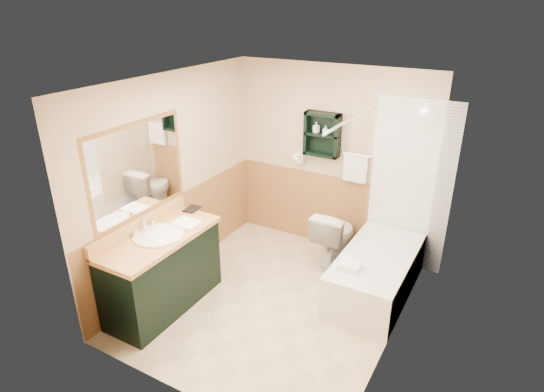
% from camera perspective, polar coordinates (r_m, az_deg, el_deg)
% --- Properties ---
extents(floor, '(3.00, 3.00, 0.00)m').
position_cam_1_polar(floor, '(5.20, 0.18, -12.99)').
color(floor, '#C9B192').
rests_on(floor, ground).
extents(back_wall, '(2.60, 0.04, 2.40)m').
position_cam_1_polar(back_wall, '(5.87, 7.50, 4.52)').
color(back_wall, beige).
rests_on(back_wall, ground).
extents(left_wall, '(0.04, 3.00, 2.40)m').
position_cam_1_polar(left_wall, '(5.31, -12.34, 2.05)').
color(left_wall, beige).
rests_on(left_wall, ground).
extents(right_wall, '(0.04, 3.00, 2.40)m').
position_cam_1_polar(right_wall, '(4.17, 16.27, -4.58)').
color(right_wall, beige).
rests_on(right_wall, ground).
extents(ceiling, '(2.60, 3.00, 0.04)m').
position_cam_1_polar(ceiling, '(4.23, 0.22, 14.32)').
color(ceiling, white).
rests_on(ceiling, back_wall).
extents(wainscot_left, '(2.98, 2.98, 1.00)m').
position_cam_1_polar(wainscot_left, '(5.58, -11.45, -4.71)').
color(wainscot_left, '#B47B49').
rests_on(wainscot_left, left_wall).
extents(wainscot_back, '(2.58, 2.58, 1.00)m').
position_cam_1_polar(wainscot_back, '(6.10, 7.03, -1.79)').
color(wainscot_back, '#B47B49').
rests_on(wainscot_back, back_wall).
extents(mirror_frame, '(1.30, 1.30, 1.00)m').
position_cam_1_polar(mirror_frame, '(4.80, -16.48, 3.12)').
color(mirror_frame, olive).
rests_on(mirror_frame, left_wall).
extents(mirror_glass, '(1.20, 1.20, 0.90)m').
position_cam_1_polar(mirror_glass, '(4.80, -16.44, 3.11)').
color(mirror_glass, white).
rests_on(mirror_glass, left_wall).
extents(tile_right, '(1.50, 1.50, 2.10)m').
position_cam_1_polar(tile_right, '(4.91, 17.81, -2.33)').
color(tile_right, white).
rests_on(tile_right, right_wall).
extents(tile_back, '(0.95, 0.95, 2.10)m').
position_cam_1_polar(tile_back, '(5.61, 16.95, 1.08)').
color(tile_back, white).
rests_on(tile_back, back_wall).
extents(tile_accent, '(1.50, 1.50, 0.10)m').
position_cam_1_polar(tile_accent, '(4.62, 19.00, 7.22)').
color(tile_accent, '#124123').
rests_on(tile_accent, right_wall).
extents(wall_shelf, '(0.45, 0.15, 0.55)m').
position_cam_1_polar(wall_shelf, '(5.70, 6.31, 7.69)').
color(wall_shelf, black).
rests_on(wall_shelf, back_wall).
extents(hair_dryer, '(0.10, 0.24, 0.18)m').
position_cam_1_polar(hair_dryer, '(5.94, 3.59, 4.92)').
color(hair_dryer, white).
rests_on(hair_dryer, back_wall).
extents(towel_bar, '(0.40, 0.06, 0.40)m').
position_cam_1_polar(towel_bar, '(5.64, 10.60, 5.14)').
color(towel_bar, white).
rests_on(towel_bar, back_wall).
extents(curtain_rod, '(0.03, 1.60, 0.03)m').
position_cam_1_polar(curtain_rod, '(4.77, 10.37, 9.88)').
color(curtain_rod, silver).
rests_on(curtain_rod, back_wall).
extents(shower_curtain, '(1.05, 1.05, 1.70)m').
position_cam_1_polar(shower_curtain, '(5.19, 10.35, 1.13)').
color(shower_curtain, beige).
rests_on(shower_curtain, curtain_rod).
extents(vanity, '(0.59, 1.36, 0.86)m').
position_cam_1_polar(vanity, '(5.03, -13.58, -9.19)').
color(vanity, black).
rests_on(vanity, ground).
extents(bathtub, '(0.74, 1.50, 0.49)m').
position_cam_1_polar(bathtub, '(5.33, 12.90, -9.46)').
color(bathtub, silver).
rests_on(bathtub, ground).
extents(toilet, '(0.43, 0.75, 0.72)m').
position_cam_1_polar(toilet, '(5.76, 7.86, -5.04)').
color(toilet, silver).
rests_on(toilet, ground).
extents(counter_towel, '(0.28, 0.22, 0.04)m').
position_cam_1_polar(counter_towel, '(4.96, -10.70, -3.42)').
color(counter_towel, white).
rests_on(counter_towel, vanity).
extents(vanity_book, '(0.15, 0.03, 0.20)m').
position_cam_1_polar(vanity_book, '(5.31, -10.73, -0.61)').
color(vanity_book, black).
rests_on(vanity_book, vanity).
extents(tub_towel, '(0.22, 0.18, 0.07)m').
position_cam_1_polar(tub_towel, '(4.87, 9.69, -8.70)').
color(tub_towel, white).
rests_on(tub_towel, bathtub).
extents(soap_bottle_a, '(0.10, 0.15, 0.06)m').
position_cam_1_polar(soap_bottle_a, '(5.71, 5.58, 8.23)').
color(soap_bottle_a, silver).
rests_on(soap_bottle_a, wall_shelf).
extents(soap_bottle_b, '(0.10, 0.12, 0.08)m').
position_cam_1_polar(soap_bottle_b, '(5.66, 6.74, 8.14)').
color(soap_bottle_b, silver).
rests_on(soap_bottle_b, wall_shelf).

